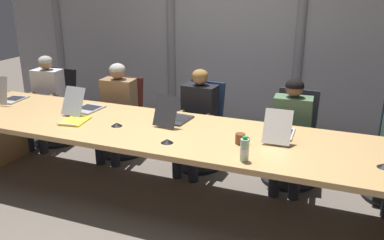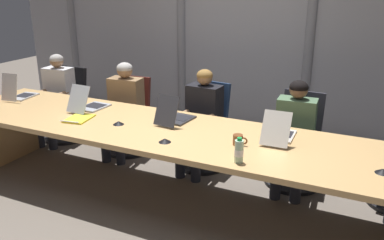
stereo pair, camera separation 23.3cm
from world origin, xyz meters
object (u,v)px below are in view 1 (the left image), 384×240
at_px(office_chair_right_mid, 292,148).
at_px(water_bottle_primary, 244,150).
at_px(office_chair_left_end, 57,115).
at_px(laptop_center, 174,117).
at_px(person_center, 197,115).
at_px(person_right_mid, 291,128).
at_px(spiral_notepad, 75,121).
at_px(office_chair_center, 200,135).
at_px(laptop_left_mid, 84,106).
at_px(person_left_end, 45,96).
at_px(conference_mic_left_side, 117,124).
at_px(coffee_mug_near, 241,139).
at_px(laptop_right_mid, 279,131).
at_px(person_left_mid, 116,105).
at_px(office_chair_left_mid, 122,125).
at_px(conference_mic_right_side, 167,141).
at_px(laptop_left_end, 9,97).

relative_size(office_chair_right_mid, water_bottle_primary, 4.78).
relative_size(office_chair_left_end, water_bottle_primary, 4.73).
distance_m(laptop_center, person_center, 0.57).
bearing_deg(office_chair_left_end, person_right_mid, 91.79).
bearing_deg(spiral_notepad, water_bottle_primary, -18.06).
bearing_deg(water_bottle_primary, office_chair_right_mid, 81.49).
bearing_deg(office_chair_center, laptop_left_mid, -47.26).
relative_size(person_left_end, spiral_notepad, 3.50).
bearing_deg(person_right_mid, conference_mic_left_side, -64.67).
bearing_deg(conference_mic_left_side, coffee_mug_near, 0.36).
relative_size(laptop_center, spiral_notepad, 1.37).
distance_m(office_chair_left_end, spiral_notepad, 1.61).
bearing_deg(laptop_right_mid, person_right_mid, -4.65).
distance_m(laptop_left_mid, office_chair_center, 1.37).
distance_m(conference_mic_left_side, spiral_notepad, 0.46).
height_order(laptop_center, person_left_mid, person_left_mid).
bearing_deg(laptop_center, laptop_right_mid, -85.08).
height_order(office_chair_left_mid, person_left_mid, person_left_mid).
distance_m(office_chair_left_end, conference_mic_right_side, 2.58).
height_order(person_left_mid, conference_mic_right_side, person_left_mid).
bearing_deg(office_chair_left_mid, spiral_notepad, 3.91).
xyz_separation_m(office_chair_center, office_chair_right_mid, (1.07, 0.00, 0.00)).
distance_m(office_chair_center, spiral_notepad, 1.47).
relative_size(laptop_left_mid, conference_mic_right_side, 4.26).
distance_m(person_left_end, person_center, 2.11).
distance_m(office_chair_center, conference_mic_left_side, 1.20).
xyz_separation_m(office_chair_right_mid, coffee_mug_near, (-0.32, -1.01, 0.43)).
relative_size(office_chair_center, spiral_notepad, 2.90).
distance_m(office_chair_left_end, person_left_mid, 1.11).
xyz_separation_m(person_left_mid, water_bottle_primary, (1.90, -1.18, 0.18)).
height_order(laptop_left_mid, coffee_mug_near, laptop_left_mid).
bearing_deg(office_chair_left_mid, person_center, 79.25).
xyz_separation_m(laptop_right_mid, water_bottle_primary, (-0.16, -0.62, 0.04)).
xyz_separation_m(office_chair_right_mid, spiral_notepad, (-2.01, -1.06, 0.40)).
distance_m(person_right_mid, spiral_notepad, 2.20).
bearing_deg(laptop_left_mid, office_chair_left_end, 57.48).
distance_m(person_left_mid, conference_mic_left_side, 1.02).
height_order(office_chair_left_mid, person_right_mid, person_right_mid).
xyz_separation_m(office_chair_left_mid, person_center, (1.08, -0.16, 0.31)).
xyz_separation_m(person_center, conference_mic_right_side, (0.13, -1.06, 0.11)).
height_order(laptop_left_end, conference_mic_right_side, laptop_left_end).
distance_m(office_chair_right_mid, water_bottle_primary, 1.44).
bearing_deg(person_left_end, laptop_left_end, -5.31).
height_order(laptop_left_end, laptop_left_mid, laptop_left_end).
bearing_deg(person_right_mid, laptop_left_end, -82.88).
xyz_separation_m(laptop_center, office_chair_left_end, (-2.07, 0.71, -0.45)).
distance_m(person_left_mid, coffee_mug_near, 1.97).
bearing_deg(laptop_left_mid, person_center, -58.22).
height_order(water_bottle_primary, conference_mic_left_side, water_bottle_primary).
bearing_deg(person_right_mid, spiral_notepad, -69.46).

